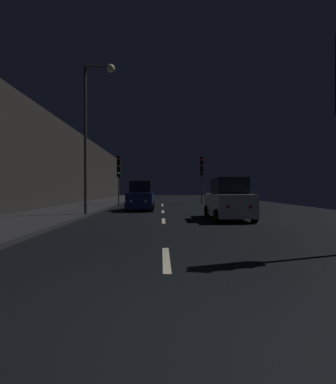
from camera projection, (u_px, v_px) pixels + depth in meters
name	position (u px, v px, depth m)	size (l,w,h in m)	color
ground	(162.00, 205.00, 27.59)	(25.12, 84.00, 0.02)	black
sidewalk_left	(98.00, 204.00, 27.43)	(4.40, 84.00, 0.15)	#28282B
building_facade_left	(57.00, 164.00, 23.83)	(0.80, 63.00, 7.35)	#2D2B28
lane_centerline	(163.00, 212.00, 18.24)	(0.16, 23.67, 0.01)	beige
traffic_light_far_left	(119.00, 170.00, 25.96)	(0.31, 0.46, 4.56)	#38383A
traffic_light_far_right	(202.00, 170.00, 28.73)	(0.35, 0.48, 4.81)	#38383A
streetlamp_overhead	(93.00, 118.00, 15.30)	(1.70, 0.44, 8.35)	#2D2D30
car_approaching_headlights	(141.00, 197.00, 20.10)	(1.91, 4.13, 2.08)	#141E51
car_parked_right_near	(228.00, 200.00, 14.04)	(1.91, 4.15, 2.09)	#A5A8AD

